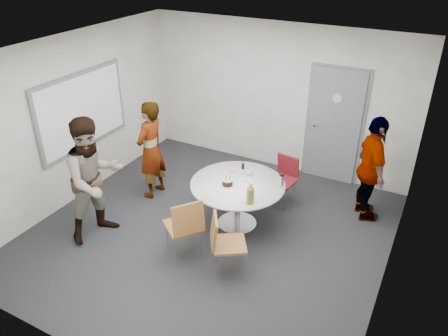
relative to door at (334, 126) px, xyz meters
The scene contains 15 objects.
floor 2.90m from the door, 113.90° to the right, with size 5.00×5.00×0.00m, color black.
ceiling 3.19m from the door, 113.90° to the right, with size 5.00×5.00×0.00m, color silver.
wall_back 1.15m from the door, behind, with size 5.00×5.00×0.00m, color #B4B2AB.
wall_left 4.38m from the door, 145.41° to the right, with size 5.00×5.00×0.00m, color #B4B2AB.
wall_right 2.87m from the door, 60.57° to the right, with size 5.00×5.00×0.00m, color #B4B2AB.
wall_front 5.11m from the door, 102.45° to the right, with size 5.00×5.00×0.00m, color #B4B2AB.
door is the anchor object (origin of this frame).
whiteboard 4.25m from the door, 147.34° to the right, with size 0.04×1.90×1.25m.
table 2.28m from the door, 111.20° to the right, with size 1.41×1.41×1.04m.
chair_near_left 3.35m from the door, 109.17° to the right, with size 0.66×0.65×0.96m.
chair_near_right 3.22m from the door, 99.51° to the right, with size 0.61×0.59×0.88m.
chair_far 1.33m from the door, 111.21° to the right, with size 0.45×0.48×0.83m.
person_main 3.18m from the door, 141.99° to the right, with size 0.61×0.40×1.68m, color #A5C6EA.
person_left 4.11m from the door, 128.06° to the right, with size 0.91×0.71×1.87m, color white.
person_right 1.28m from the door, 47.78° to the right, with size 0.99×0.41×1.70m, color black.
Camera 1 is at (2.69, -4.59, 4.05)m, focal length 35.00 mm.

